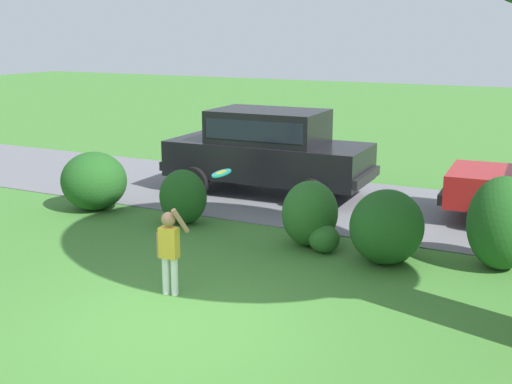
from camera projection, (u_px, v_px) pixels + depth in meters
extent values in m
plane|color=#3D752D|center=(179.00, 325.00, 8.49)|extent=(80.00, 80.00, 0.00)
cube|color=slate|center=(353.00, 205.00, 14.27)|extent=(28.00, 4.40, 0.02)
ellipsoid|color=#1E511C|center=(94.00, 181.00, 13.85)|extent=(1.36, 1.33, 1.21)
ellipsoid|color=#1E511C|center=(93.00, 193.00, 14.02)|extent=(0.70, 0.70, 0.63)
ellipsoid|color=#1E511C|center=(183.00, 197.00, 12.83)|extent=(0.94, 0.83, 1.06)
ellipsoid|color=#286023|center=(310.00, 213.00, 11.55)|extent=(0.96, 1.06, 1.14)
ellipsoid|color=#286023|center=(324.00, 239.00, 11.23)|extent=(0.53, 0.53, 0.47)
ellipsoid|color=#1E511C|center=(387.00, 227.00, 10.65)|extent=(1.17, 1.30, 1.20)
ellipsoid|color=#1E511C|center=(398.00, 240.00, 10.91)|extent=(0.70, 0.70, 0.63)
ellipsoid|color=#1E511C|center=(503.00, 223.00, 10.36)|extent=(1.08, 1.16, 1.48)
cylinder|color=black|center=(486.00, 218.00, 12.26)|extent=(0.61, 0.26, 0.60)
cylinder|color=black|center=(494.00, 195.00, 13.94)|extent=(0.61, 0.26, 0.60)
cube|color=black|center=(447.00, 191.00, 13.38)|extent=(0.23, 1.75, 0.20)
cube|color=black|center=(268.00, 159.00, 15.11)|extent=(4.56, 2.00, 0.80)
cube|color=black|center=(268.00, 126.00, 14.93)|extent=(2.53, 1.70, 0.72)
cube|color=black|center=(268.00, 126.00, 14.93)|extent=(2.33, 1.72, 0.43)
cylinder|color=black|center=(194.00, 182.00, 14.96)|extent=(0.69, 0.24, 0.68)
cylinder|color=black|center=(232.00, 167.00, 16.62)|extent=(0.69, 0.24, 0.68)
cylinder|color=black|center=(311.00, 195.00, 13.81)|extent=(0.69, 0.24, 0.68)
cylinder|color=black|center=(340.00, 177.00, 15.47)|extent=(0.69, 0.24, 0.68)
cube|color=black|center=(181.00, 160.00, 16.10)|extent=(0.18, 1.75, 0.20)
cube|color=black|center=(366.00, 177.00, 14.21)|extent=(0.18, 1.75, 0.20)
cylinder|color=white|center=(166.00, 275.00, 9.45)|extent=(0.10, 0.10, 0.55)
cylinder|color=white|center=(175.00, 277.00, 9.40)|extent=(0.10, 0.10, 0.55)
cube|color=gold|center=(169.00, 243.00, 9.30)|extent=(0.27, 0.18, 0.44)
sphere|color=#A37556|center=(168.00, 219.00, 9.22)|extent=(0.20, 0.20, 0.20)
cylinder|color=#A37556|center=(180.00, 221.00, 9.22)|extent=(0.19, 0.25, 0.39)
cylinder|color=#A37556|center=(159.00, 245.00, 9.37)|extent=(0.07, 0.07, 0.36)
cylinder|color=#1EB7B2|center=(221.00, 173.00, 9.26)|extent=(0.29, 0.28, 0.13)
cylinder|color=yellow|center=(221.00, 173.00, 9.26)|extent=(0.16, 0.16, 0.09)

